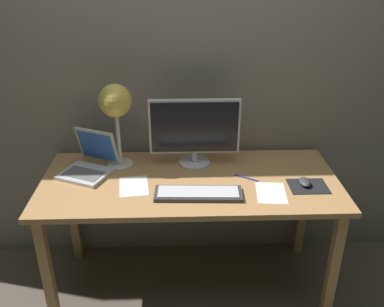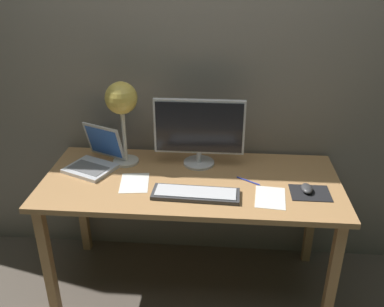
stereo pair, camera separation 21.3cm
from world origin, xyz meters
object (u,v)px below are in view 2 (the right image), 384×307
monitor (199,130)px  desk_lamp (121,103)px  mouse (307,188)px  pen (248,181)px  laptop (97,156)px  keyboard_main (196,194)px

monitor → desk_lamp: 0.45m
monitor → mouse: (0.57, -0.27, -0.19)m
monitor → mouse: monitor is taller
monitor → pen: monitor is taller
desk_lamp → monitor: bearing=1.5°
laptop → pen: size_ratio=2.51×
desk_lamp → pen: bearing=-13.9°
pen → laptop: bearing=172.0°
keyboard_main → laptop: size_ratio=1.27×
monitor → keyboard_main: size_ratio=1.14×
mouse → pen: (-0.29, 0.08, -0.02)m
keyboard_main → desk_lamp: bearing=141.9°
monitor → pen: bearing=-33.7°
monitor → pen: size_ratio=3.61×
keyboard_main → pen: bearing=31.4°
keyboard_main → laptop: bearing=154.0°
mouse → pen: bearing=164.5°
monitor → mouse: bearing=-25.0°
mouse → laptop: bearing=170.0°
laptop → desk_lamp: bearing=19.2°
keyboard_main → mouse: size_ratio=4.64×
desk_lamp → mouse: size_ratio=5.01×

